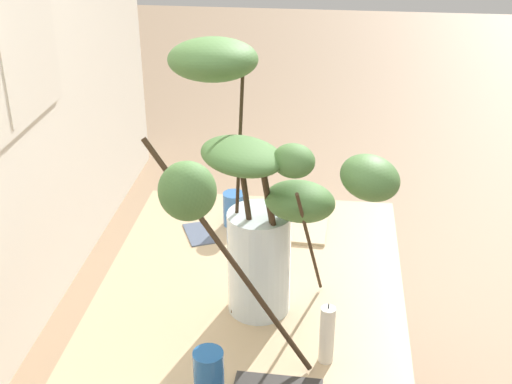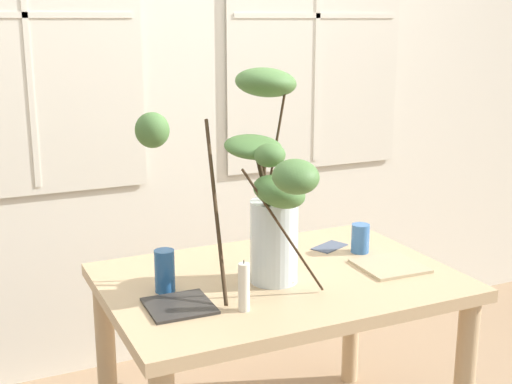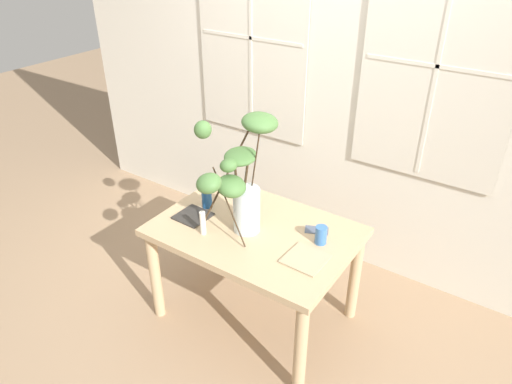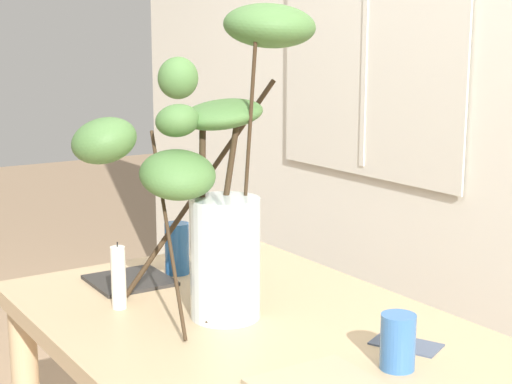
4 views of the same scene
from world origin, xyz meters
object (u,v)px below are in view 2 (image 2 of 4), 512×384
at_px(drinking_glass_blue_right, 360,238).
at_px(plate_square_left, 179,306).
at_px(dining_table, 279,305).
at_px(vase_with_branches, 265,185).
at_px(drinking_glass_blue_left, 165,271).
at_px(pillar_candle, 244,287).
at_px(plate_square_right, 390,266).

bearing_deg(drinking_glass_blue_right, plate_square_left, -165.53).
bearing_deg(dining_table, vase_with_branches, -151.48).
relative_size(drinking_glass_blue_left, pillar_candle, 0.87).
bearing_deg(pillar_candle, dining_table, 43.06).
bearing_deg(pillar_candle, drinking_glass_blue_left, 124.82).
relative_size(dining_table, plate_square_left, 6.02).
xyz_separation_m(vase_with_branches, drinking_glass_blue_right, (0.48, 0.14, -0.29)).
bearing_deg(dining_table, pillar_candle, -136.94).
distance_m(dining_table, drinking_glass_blue_right, 0.45).
bearing_deg(drinking_glass_blue_left, plate_square_left, -90.11).
relative_size(plate_square_left, plate_square_right, 0.91).
height_order(drinking_glass_blue_left, plate_square_left, drinking_glass_blue_left).
height_order(vase_with_branches, plate_square_left, vase_with_branches).
distance_m(drinking_glass_blue_right, plate_square_right, 0.20).
bearing_deg(plate_square_left, drinking_glass_blue_left, 89.89).
bearing_deg(plate_square_right, drinking_glass_blue_right, 91.57).
height_order(dining_table, plate_square_right, plate_square_right).
distance_m(vase_with_branches, plate_square_left, 0.48).
bearing_deg(plate_square_right, vase_with_branches, 174.06).
bearing_deg(plate_square_right, drinking_glass_blue_left, 171.19).
bearing_deg(pillar_candle, vase_with_branches, 48.25).
height_order(drinking_glass_blue_right, pillar_candle, pillar_candle).
bearing_deg(vase_with_branches, plate_square_right, -5.94).
bearing_deg(plate_square_right, dining_table, 167.45).
xyz_separation_m(dining_table, plate_square_right, (0.41, -0.09, 0.12)).
xyz_separation_m(vase_with_branches, pillar_candle, (-0.16, -0.18, -0.27)).
distance_m(dining_table, plate_square_right, 0.43).
xyz_separation_m(drinking_glass_blue_left, plate_square_right, (0.82, -0.13, -0.07)).
distance_m(dining_table, pillar_candle, 0.37).
xyz_separation_m(dining_table, drinking_glass_blue_left, (-0.41, 0.04, 0.18)).
xyz_separation_m(plate_square_left, pillar_candle, (0.18, -0.11, 0.07)).
distance_m(vase_with_branches, drinking_glass_blue_right, 0.58).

